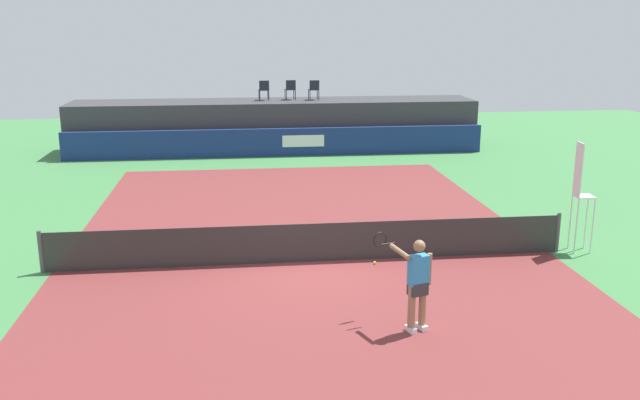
{
  "coord_description": "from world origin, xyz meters",
  "views": [
    {
      "loc": [
        -1.61,
        -15.37,
        5.55
      ],
      "look_at": [
        0.47,
        2.0,
        1.0
      ],
      "focal_mm": 38.18,
      "sensor_mm": 36.0,
      "label": 1
    }
  ],
  "objects_px": {
    "spectator_chair_left": "(290,89)",
    "umpire_chair": "(580,190)",
    "spectator_chair_center": "(314,89)",
    "net_post_far": "(558,233)",
    "tennis_player": "(417,282)",
    "net_post_near": "(41,252)",
    "tennis_ball": "(375,263)",
    "spectator_chair_far_left": "(264,89)"
  },
  "relations": [
    {
      "from": "spectator_chair_far_left",
      "to": "spectator_chair_center",
      "type": "xyz_separation_m",
      "value": [
        2.24,
        -0.1,
        0.0
      ]
    },
    {
      "from": "spectator_chair_left",
      "to": "umpire_chair",
      "type": "bearing_deg",
      "value": -68.96
    },
    {
      "from": "net_post_near",
      "to": "umpire_chair",
      "type": "bearing_deg",
      "value": 0.05
    },
    {
      "from": "tennis_ball",
      "to": "net_post_far",
      "type": "bearing_deg",
      "value": 4.38
    },
    {
      "from": "tennis_player",
      "to": "spectator_chair_center",
      "type": "bearing_deg",
      "value": 89.28
    },
    {
      "from": "net_post_near",
      "to": "net_post_far",
      "type": "bearing_deg",
      "value": 0.0
    },
    {
      "from": "spectator_chair_far_left",
      "to": "tennis_ball",
      "type": "bearing_deg",
      "value": -82.93
    },
    {
      "from": "tennis_ball",
      "to": "tennis_player",
      "type": "bearing_deg",
      "value": -89.29
    },
    {
      "from": "tennis_player",
      "to": "spectator_chair_left",
      "type": "bearing_deg",
      "value": 92.37
    },
    {
      "from": "tennis_player",
      "to": "spectator_chair_far_left",
      "type": "bearing_deg",
      "value": 95.89
    },
    {
      "from": "spectator_chair_center",
      "to": "umpire_chair",
      "type": "height_order",
      "value": "spectator_chair_center"
    },
    {
      "from": "spectator_chair_left",
      "to": "tennis_player",
      "type": "xyz_separation_m",
      "value": [
        0.8,
        -19.47,
        -1.73
      ]
    },
    {
      "from": "spectator_chair_left",
      "to": "umpire_chair",
      "type": "relative_size",
      "value": 0.32
    },
    {
      "from": "spectator_chair_center",
      "to": "net_post_near",
      "type": "height_order",
      "value": "spectator_chair_center"
    },
    {
      "from": "spectator_chair_left",
      "to": "net_post_near",
      "type": "distance_m",
      "value": 17.12
    },
    {
      "from": "spectator_chair_far_left",
      "to": "net_post_near",
      "type": "bearing_deg",
      "value": -110.44
    },
    {
      "from": "spectator_chair_left",
      "to": "tennis_ball",
      "type": "relative_size",
      "value": 13.06
    },
    {
      "from": "net_post_near",
      "to": "net_post_far",
      "type": "relative_size",
      "value": 1.0
    },
    {
      "from": "umpire_chair",
      "to": "tennis_player",
      "type": "bearing_deg",
      "value": -142.26
    },
    {
      "from": "spectator_chair_center",
      "to": "tennis_player",
      "type": "relative_size",
      "value": 0.5
    },
    {
      "from": "net_post_near",
      "to": "tennis_player",
      "type": "distance_m",
      "value": 8.71
    },
    {
      "from": "spectator_chair_center",
      "to": "tennis_ball",
      "type": "height_order",
      "value": "spectator_chair_center"
    },
    {
      "from": "spectator_chair_left",
      "to": "tennis_ball",
      "type": "distance_m",
      "value": 16.09
    },
    {
      "from": "umpire_chair",
      "to": "net_post_far",
      "type": "relative_size",
      "value": 2.76
    },
    {
      "from": "tennis_player",
      "to": "net_post_far",
      "type": "bearing_deg",
      "value": 40.48
    },
    {
      "from": "umpire_chair",
      "to": "net_post_far",
      "type": "xyz_separation_m",
      "value": [
        -0.49,
        -0.01,
        -1.09
      ]
    },
    {
      "from": "umpire_chair",
      "to": "tennis_ball",
      "type": "distance_m",
      "value": 5.43
    },
    {
      "from": "net_post_far",
      "to": "tennis_player",
      "type": "bearing_deg",
      "value": -139.52
    },
    {
      "from": "net_post_near",
      "to": "tennis_ball",
      "type": "xyz_separation_m",
      "value": [
        7.7,
        -0.36,
        -0.46
      ]
    },
    {
      "from": "spectator_chair_left",
      "to": "spectator_chair_center",
      "type": "xyz_separation_m",
      "value": [
        1.05,
        -0.19,
        0.0
      ]
    },
    {
      "from": "spectator_chair_far_left",
      "to": "tennis_player",
      "type": "xyz_separation_m",
      "value": [
        2.0,
        -19.38,
        -1.73
      ]
    },
    {
      "from": "umpire_chair",
      "to": "tennis_player",
      "type": "xyz_separation_m",
      "value": [
        -5.15,
        -3.99,
        -0.63
      ]
    },
    {
      "from": "net_post_far",
      "to": "tennis_ball",
      "type": "xyz_separation_m",
      "value": [
        -4.7,
        -0.36,
        -0.46
      ]
    },
    {
      "from": "tennis_player",
      "to": "umpire_chair",
      "type": "bearing_deg",
      "value": 37.74
    },
    {
      "from": "spectator_chair_center",
      "to": "net_post_far",
      "type": "xyz_separation_m",
      "value": [
        4.42,
        -15.3,
        -2.19
      ]
    },
    {
      "from": "net_post_near",
      "to": "tennis_ball",
      "type": "relative_size",
      "value": 14.71
    },
    {
      "from": "spectator_chair_center",
      "to": "tennis_player",
      "type": "distance_m",
      "value": 19.36
    },
    {
      "from": "spectator_chair_left",
      "to": "tennis_player",
      "type": "distance_m",
      "value": 19.56
    },
    {
      "from": "tennis_ball",
      "to": "spectator_chair_far_left",
      "type": "bearing_deg",
      "value": 97.07
    },
    {
      "from": "spectator_chair_left",
      "to": "tennis_ball",
      "type": "height_order",
      "value": "spectator_chair_left"
    },
    {
      "from": "spectator_chair_left",
      "to": "spectator_chair_center",
      "type": "bearing_deg",
      "value": -10.46
    },
    {
      "from": "net_post_near",
      "to": "tennis_player",
      "type": "relative_size",
      "value": 0.56
    }
  ]
}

